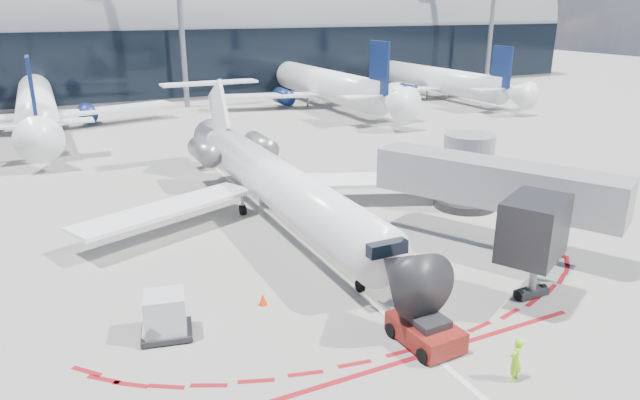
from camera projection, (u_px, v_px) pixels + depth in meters
name	position (u px, v px, depth m)	size (l,w,h in m)	color
ground	(305.00, 245.00, 31.35)	(260.00, 260.00, 0.00)	gray
apron_centerline	(291.00, 232.00, 33.05)	(0.25, 40.00, 0.01)	silver
apron_stop_bar	(431.00, 353.00, 21.55)	(14.00, 0.25, 0.01)	maroon
terminal_building	(122.00, 34.00, 83.93)	(150.00, 24.15, 24.00)	gray
jet_bridge	(486.00, 184.00, 31.86)	(10.03, 15.20, 4.90)	gray
light_mast_centre	(180.00, 6.00, 70.26)	(0.70, 0.70, 25.00)	slate
light_mast_east	(493.00, 6.00, 90.94)	(0.70, 0.70, 25.00)	slate
regional_jet	(273.00, 180.00, 34.54)	(23.93, 29.51, 7.39)	white
pushback_tug	(425.00, 331.00, 22.02)	(2.10, 4.65, 1.20)	#5F140D
ramp_worker	(516.00, 360.00, 19.71)	(0.61, 0.40, 1.69)	#A3FF1A
uld_container	(165.00, 316.00, 22.39)	(2.25, 2.03, 1.84)	black
safety_cone_left	(263.00, 299.00, 24.95)	(0.39, 0.39, 0.54)	#FF3F05
bg_airliner_1	(32.00, 78.00, 59.25)	(33.33, 35.29, 10.78)	white
bg_airliner_2	(320.00, 62.00, 74.39)	(34.60, 36.64, 11.20)	white
bg_airliner_3	(436.00, 62.00, 81.02)	(30.55, 32.35, 9.88)	white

